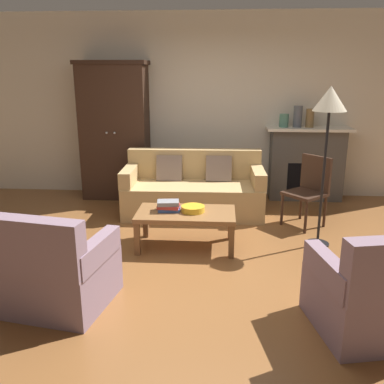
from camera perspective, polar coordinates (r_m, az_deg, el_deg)
The scene contains 16 objects.
ground_plane at distance 4.59m, azimuth 0.64°, elevation -8.86°, with size 9.60×9.60×0.00m, color brown.
back_wall at distance 6.73m, azimuth 2.03°, elevation 11.55°, with size 7.20×0.10×2.80m, color silver.
fireplace at distance 6.72m, azimuth 15.23°, elevation 3.82°, with size 1.26×0.48×1.12m.
armoire at distance 6.64m, azimuth -10.40°, elevation 8.17°, with size 1.06×0.57×2.08m.
couch at distance 5.88m, azimuth 0.21°, elevation 0.14°, with size 1.94×0.90×0.86m.
coffee_table at distance 4.72m, azimuth -0.83°, elevation -3.32°, with size 1.10×0.60×0.42m.
fruit_bowl at distance 4.70m, azimuth 0.14°, elevation -2.29°, with size 0.26×0.26×0.07m, color gold.
book_stack at distance 4.72m, azimuth -3.20°, elevation -1.90°, with size 0.26×0.20×0.12m.
mantel_vase_jade at distance 6.54m, azimuth 12.37°, elevation 9.46°, with size 0.14×0.14×0.20m, color slate.
mantel_vase_slate at distance 6.56m, azimuth 14.16°, elevation 9.90°, with size 0.13×0.13×0.32m, color #565B66.
mantel_vase_bronze at distance 6.60m, azimuth 15.71°, elevation 9.63°, with size 0.12×0.12×0.27m, color olive.
armchair_near_left at distance 3.75m, azimuth -17.61°, elevation -10.34°, with size 0.89×0.89×0.88m.
armchair_near_right at distance 3.52m, azimuth 23.20°, elevation -12.79°, with size 0.90×0.91×0.88m.
side_chair_wooden at distance 5.58m, azimuth 15.66°, elevation 0.71°, with size 0.62×0.62×0.90m.
floor_lamp at distance 4.75m, azimuth 18.16°, elevation 10.68°, with size 0.36×0.36×1.79m.
dog at distance 4.80m, azimuth -22.38°, elevation -5.83°, with size 0.54×0.33×0.39m.
Camera 1 is at (0.25, -4.15, 1.95)m, focal length 39.28 mm.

